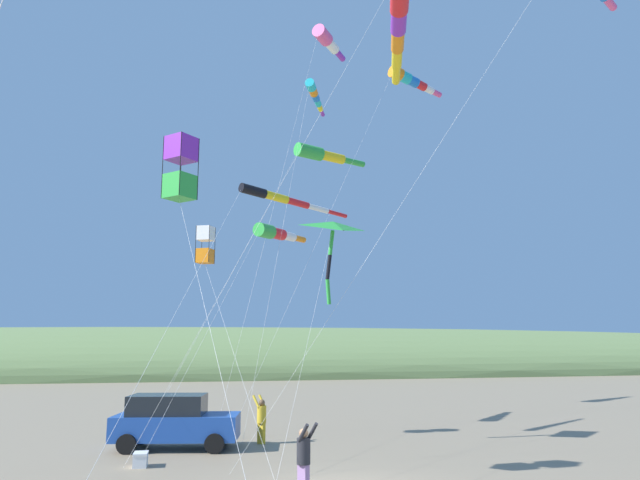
% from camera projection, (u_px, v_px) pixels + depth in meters
% --- Properties ---
extents(dune_ridge_grassy, '(28.00, 240.00, 10.46)m').
position_uv_depth(dune_ridge_grassy, '(233.00, 373.00, 67.80)').
color(dune_ridge_grassy, '#6B844C').
rests_on(dune_ridge_grassy, ground_plane).
extents(parked_car, '(2.61, 4.54, 1.85)m').
position_uv_depth(parked_car, '(174.00, 421.00, 20.73)').
color(parked_car, '#1E479E').
rests_on(parked_car, ground_plane).
extents(cooler_box, '(0.62, 0.42, 0.42)m').
position_uv_depth(cooler_box, '(140.00, 460.00, 17.72)').
color(cooler_box, white).
rests_on(cooler_box, ground_plane).
extents(person_adult_flyer, '(0.63, 0.59, 1.75)m').
position_uv_depth(person_adult_flyer, '(304.00, 455.00, 14.51)').
color(person_adult_flyer, '#8E6B9E').
rests_on(person_adult_flyer, ground_plane).
extents(person_bystander_far, '(0.62, 0.60, 1.74)m').
position_uv_depth(person_bystander_far, '(261.00, 417.00, 21.79)').
color(person_bystander_far, gold).
rests_on(person_bystander_far, ground_plane).
extents(kite_windsock_purple_drifting, '(11.18, 14.03, 20.86)m').
position_uv_depth(kite_windsock_purple_drifting, '(410.00, 80.00, 37.83)').
color(kite_windsock_purple_drifting, orange).
rests_on(kite_windsock_purple_drifting, ground_plane).
extents(kite_windsock_red_high_left, '(10.06, 5.19, 17.81)m').
position_uv_depth(kite_windsock_red_high_left, '(315.00, 95.00, 33.10)').
color(kite_windsock_red_high_left, '#1EB7C6').
rests_on(kite_windsock_red_high_left, ground_plane).
extents(kite_delta_long_streamer_left, '(5.77, 3.83, 8.39)m').
position_uv_depth(kite_delta_long_streamer_left, '(333.00, 228.00, 22.35)').
color(kite_delta_long_streamer_left, green).
rests_on(kite_delta_long_streamer_left, ground_plane).
extents(kite_box_small_distant, '(6.46, 2.43, 9.38)m').
position_uv_depth(kite_box_small_distant, '(181.00, 168.00, 16.38)').
color(kite_box_small_distant, purple).
rests_on(kite_box_small_distant, ground_plane).
extents(kite_box_rainbow_low_near, '(8.11, 2.41, 8.23)m').
position_uv_depth(kite_box_rainbow_low_near, '(205.00, 245.00, 23.35)').
color(kite_box_rainbow_low_near, white).
rests_on(kite_box_rainbow_low_near, ground_plane).
extents(kite_windsock_long_streamer_right, '(8.65, 6.72, 8.95)m').
position_uv_depth(kite_windsock_long_streamer_right, '(276.00, 233.00, 27.31)').
color(kite_windsock_long_streamer_right, green).
rests_on(kite_windsock_long_streamer_right, ground_plane).
extents(kite_windsock_black_fish_shape, '(15.59, 8.72, 9.86)m').
position_uv_depth(kite_windsock_black_fish_shape, '(282.00, 199.00, 24.37)').
color(kite_windsock_black_fish_shape, black).
rests_on(kite_windsock_black_fish_shape, ground_plane).
extents(kite_windsock_striped_overhead, '(6.77, 10.43, 16.55)m').
position_uv_depth(kite_windsock_striped_overhead, '(399.00, 14.00, 21.97)').
color(kite_windsock_striped_overhead, blue).
rests_on(kite_windsock_striped_overhead, ground_plane).
extents(kite_windsock_teal_far_right, '(10.90, 11.75, 14.97)m').
position_uv_depth(kite_windsock_teal_far_right, '(321.00, 155.00, 34.80)').
color(kite_windsock_teal_far_right, green).
rests_on(kite_windsock_teal_far_right, ground_plane).
extents(kite_windsock_magenta_far_left, '(9.45, 7.53, 21.38)m').
position_uv_depth(kite_windsock_magenta_far_left, '(327.00, 41.00, 34.20)').
color(kite_windsock_magenta_far_left, '#EF4C93').
rests_on(kite_windsock_magenta_far_left, ground_plane).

